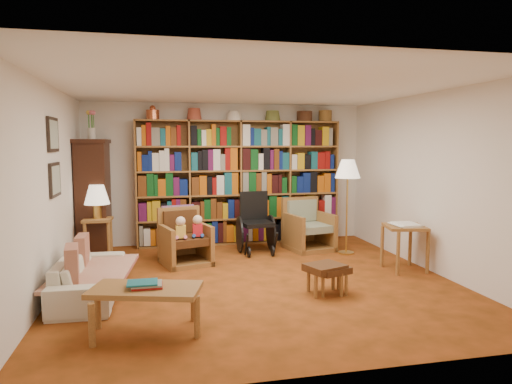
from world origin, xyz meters
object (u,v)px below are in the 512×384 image
object	(u,v)px
armchair_leather	(185,240)
wheelchair	(256,225)
footstool_a	(325,270)
footstool_b	(331,272)
coffee_table	(146,293)
side_table_lamp	(98,230)
floor_lamp	(348,173)
side_table_papers	(405,233)
sofa	(90,276)
armchair_sage	(307,229)

from	to	relation	value
armchair_leather	wheelchair	xyz separation A→B (m)	(1.19, 0.50, 0.10)
footstool_a	footstool_b	world-z (taller)	footstool_a
wheelchair	coffee_table	size ratio (longest dim) A/B	0.89
side_table_lamp	floor_lamp	bearing A→B (deg)	-5.57
side_table_lamp	coffee_table	xyz separation A→B (m)	(0.77, -2.92, -0.09)
side_table_lamp	side_table_papers	world-z (taller)	side_table_papers
sofa	armchair_leather	bearing A→B (deg)	-40.78
armchair_leather	wheelchair	size ratio (longest dim) A/B	0.86
footstool_a	footstool_b	size ratio (longest dim) A/B	1.11
footstool_a	coffee_table	world-z (taller)	coffee_table
armchair_leather	footstool_a	size ratio (longest dim) A/B	1.64
sofa	wheelchair	distance (m)	2.99
side_table_lamp	footstool_b	distance (m)	3.66
floor_lamp	footstool_a	size ratio (longest dim) A/B	2.94
footstool_b	coffee_table	distance (m)	2.26
footstool_b	coffee_table	world-z (taller)	coffee_table
armchair_leather	side_table_papers	xyz separation A→B (m)	(3.01, -1.08, 0.19)
side_table_lamp	footstool_a	bearing A→B (deg)	-38.08
armchair_sage	side_table_papers	xyz separation A→B (m)	(0.91, -1.58, 0.20)
wheelchair	armchair_leather	bearing A→B (deg)	-157.28
side_table_papers	footstool_b	xyz separation A→B (m)	(-1.39, -0.74, -0.27)
floor_lamp	footstool_a	distance (m)	2.36
sofa	coffee_table	distance (m)	1.41
side_table_papers	wheelchair	bearing A→B (deg)	139.09
floor_lamp	coffee_table	world-z (taller)	floor_lamp
footstool_b	floor_lamp	bearing A→B (deg)	61.66
armchair_leather	coffee_table	xyz separation A→B (m)	(-0.52, -2.52, 0.04)
side_table_lamp	footstool_b	xyz separation A→B (m)	(2.91, -2.22, -0.21)
side_table_lamp	wheelchair	xyz separation A→B (m)	(2.48, 0.10, -0.03)
sofa	armchair_leather	xyz separation A→B (m)	(1.19, 1.29, 0.11)
armchair_leather	armchair_sage	bearing A→B (deg)	13.61
side_table_lamp	sofa	bearing A→B (deg)	-86.62
sofa	armchair_sage	bearing A→B (deg)	-59.40
floor_lamp	side_table_papers	xyz separation A→B (m)	(0.40, -1.10, -0.79)
sofa	footstool_b	size ratio (longest dim) A/B	3.50
side_table_lamp	side_table_papers	distance (m)	4.55
sofa	side_table_papers	distance (m)	4.22
side_table_lamp	footstool_a	world-z (taller)	side_table_lamp
armchair_sage	side_table_papers	bearing A→B (deg)	-60.19
side_table_lamp	floor_lamp	xyz separation A→B (m)	(3.90, -0.38, 0.85)
floor_lamp	footstool_b	bearing A→B (deg)	-118.34
footstool_b	coffee_table	bearing A→B (deg)	-161.67
floor_lamp	side_table_papers	bearing A→B (deg)	-69.82
side_table_lamp	coffee_table	world-z (taller)	side_table_lamp
armchair_sage	wheelchair	xyz separation A→B (m)	(-0.91, -0.01, 0.12)
floor_lamp	coffee_table	distance (m)	4.14
armchair_sage	coffee_table	size ratio (longest dim) A/B	0.78
side_table_lamp	armchair_leather	world-z (taller)	armchair_leather
wheelchair	side_table_papers	distance (m)	2.41
footstool_a	coffee_table	xyz separation A→B (m)	(-2.06, -0.71, 0.09)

